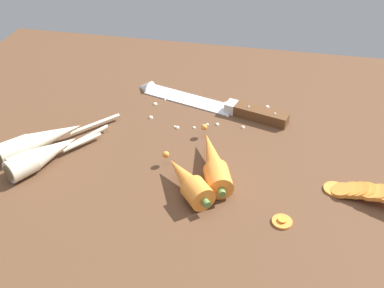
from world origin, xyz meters
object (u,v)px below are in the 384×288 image
Objects in this scene: chefs_knife at (206,102)px; parsnip_front at (41,140)px; parsnip_mid_left at (43,155)px; whole_carrot at (214,162)px; whole_carrot_second at (188,181)px; carrot_slice_stack at (368,192)px; carrot_slice_stray_near at (282,221)px; parsnip_mid_right at (41,156)px.

parsnip_front is (-26.77, -21.32, 1.33)cm from chefs_knife.
whole_carrot is at bearing 7.27° from parsnip_mid_left.
whole_carrot_second is 26.25cm from parsnip_mid_left.
parsnip_mid_left is at bearing 175.81° from whole_carrot_second.
carrot_slice_stack is at bearing 7.74° from whole_carrot_second.
carrot_slice_stray_near is (-13.15, -8.05, -1.11)cm from carrot_slice_stack.
whole_carrot and whole_carrot_second have the same top height.
parsnip_mid_left is 42.15cm from carrot_slice_stray_near.
whole_carrot is 1.54× the size of whole_carrot_second.
parsnip_front reaches higher than chefs_knife.
chefs_knife is 38.44cm from carrot_slice_stack.
parsnip_mid_right is at bearing 172.19° from carrot_slice_stray_near.
carrot_slice_stray_near is (17.30, -31.50, -0.29)cm from chefs_knife.
parsnip_mid_right reaches higher than chefs_knife.
parsnip_mid_right is at bearing 176.55° from whole_carrot_second.
whole_carrot_second is at bearing -11.89° from parsnip_front.
parsnip_front reaches higher than carrot_slice_stray_near.
parsnip_mid_right is (-26.39, 1.59, -0.12)cm from whole_carrot_second.
carrot_slice_stray_near is at bearing -61.23° from chefs_knife.
parsnip_mid_left is 1.22× the size of parsnip_mid_right.
parsnip_front is at bearing 120.32° from parsnip_mid_left.
chefs_knife is 35.25cm from parsnip_mid_left.
parsnip_front is at bearing 179.39° from whole_carrot.
carrot_slice_stray_near is (41.67, -6.08, -1.62)cm from parsnip_mid_left.
whole_carrot_second is 26.44cm from parsnip_mid_right.
whole_carrot is at bearing 7.84° from parsnip_mid_right.
parsnip_mid_left is 54.86cm from carrot_slice_stack.
whole_carrot_second reaches higher than chefs_knife.
chefs_knife is 1.83× the size of whole_carrot.
whole_carrot is 0.96× the size of parsnip_front.
parsnip_front is (-28.57, 6.02, -0.12)cm from whole_carrot_second.
chefs_knife is at bearing 46.20° from parsnip_mid_left.
chefs_knife is at bearing 46.32° from parsnip_mid_right.
chefs_knife is 35.93cm from carrot_slice_stray_near.
carrot_slice_stray_near is at bearing -15.01° from whole_carrot_second.
parsnip_mid_left reaches higher than carrot_slice_stray_near.
parsnip_front and parsnip_mid_right have the same top height.
carrot_slice_stray_near is (15.50, -4.16, -1.74)cm from whole_carrot_second.
whole_carrot_second reaches higher than parsnip_front.
parsnip_mid_left is at bearing 57.22° from parsnip_mid_right.
whole_carrot is 29.73cm from parsnip_mid_left.
chefs_knife is 1.81× the size of parsnip_mid_left.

